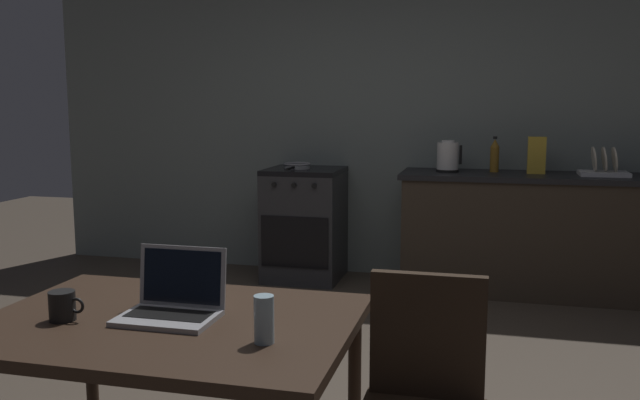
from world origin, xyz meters
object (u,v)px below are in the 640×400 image
Objects in this scene: electric_kettle at (448,157)px; dining_table at (169,338)px; frying_pan at (297,166)px; coffee_mug at (63,306)px; dish_rack at (604,169)px; stove_oven at (305,224)px; chair at (423,396)px; drinking_glass at (264,319)px; cereal_box at (537,155)px; bottle_b at (495,155)px; laptop at (172,304)px.

dining_table is at bearing -102.70° from electric_kettle.
dining_table is 3.18× the size of frying_pan.
coffee_mug reaches higher than dining_table.
stove_oven is at bearing -179.94° from dish_rack.
chair is at bearing 4.76° from dining_table.
drinking_glass is at bearing -95.78° from electric_kettle.
chair is 3.19× the size of cereal_box.
cereal_box is 0.31m from bottle_b.
cereal_box is at bearing 1.56° from frying_pan.
coffee_mug is (-0.33, -0.10, 0.12)m from dining_table.
cereal_box reaches higher than coffee_mug.
chair is 6.00× the size of drinking_glass.
laptop is at bearing -82.58° from stove_oven.
bottle_b is at bearing 72.00° from dining_table.
laptop is 0.82× the size of frying_pan.
coffee_mug is 0.46× the size of bottle_b.
frying_pan is 1.15× the size of dish_rack.
dining_table is 0.11m from laptop.
stove_oven is 3.40m from chair.
frying_pan reaches higher than drinking_glass.
chair is 3.21m from electric_kettle.
dish_rack is (0.47, -0.02, -0.09)m from cereal_box.
drinking_glass is 0.54× the size of bottle_b.
frying_pan is at bearing -175.91° from bottle_b.
dining_table is at bearing 160.21° from drinking_glass.
dish_rack is at bearing 0.06° from stove_oven.
bottle_b reaches higher than chair.
cereal_box is at bearing 177.56° from dish_rack.
coffee_mug is at bearing -88.63° from stove_oven.
dish_rack is (1.12, 0.00, -0.07)m from electric_kettle.
electric_kettle is at bearing 0.12° from stove_oven.
drinking_glass is 0.53× the size of cereal_box.
stove_oven reaches higher than dining_table.
stove_oven is at bearing -176.83° from bottle_b.
stove_oven is at bearing 90.32° from laptop.
chair is at bearing -3.52° from laptop.
coffee_mug is (-1.18, -0.17, 0.26)m from chair.
bottle_b is at bearing 3.17° from stove_oven.
bottle_b is (1.54, 0.11, 0.10)m from frying_pan.
cereal_box is 0.48m from dish_rack.
drinking_glass is 3.54m from cereal_box.
cereal_box reaches higher than electric_kettle.
cereal_box is (0.65, 0.02, 0.02)m from electric_kettle.
electric_kettle reaches higher than laptop.
frying_pan is at bearing -179.25° from dish_rack.
coffee_mug is at bearing -163.17° from dining_table.
laptop is 3.52m from cereal_box.
cereal_box reaches higher than dish_rack.
cereal_box reaches higher than bottle_b.
chair is (1.26, -3.16, 0.05)m from stove_oven.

